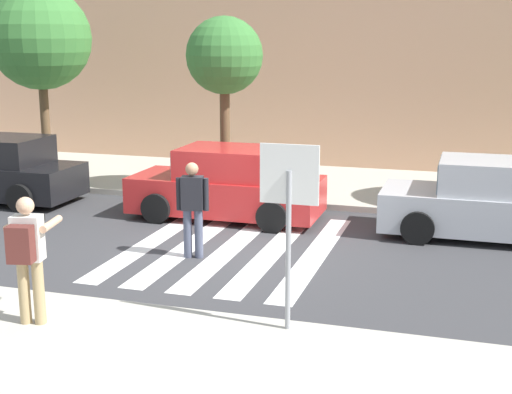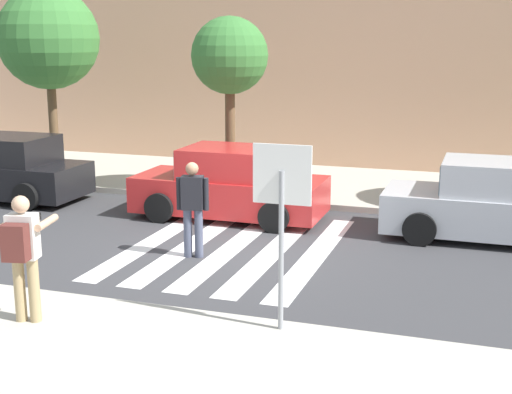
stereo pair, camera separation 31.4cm
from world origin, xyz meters
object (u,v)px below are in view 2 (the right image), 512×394
photographer_with_backpack (23,248)px  stop_sign (282,197)px  pedestrian_crossing (193,204)px  street_tree_center (230,57)px  parked_car_silver (494,203)px  street_tree_west (48,39)px  parked_car_red (231,185)px  parked_car_black (4,169)px

photographer_with_backpack → stop_sign: bearing=14.6°
stop_sign → pedestrian_crossing: (-2.49, 2.90, -0.93)m
stop_sign → street_tree_center: 8.57m
stop_sign → photographer_with_backpack: bearing=-165.4°
stop_sign → photographer_with_backpack: stop_sign is taller
stop_sign → parked_car_silver: 6.43m
stop_sign → parked_car_silver: stop_sign is taller
pedestrian_crossing → street_tree_west: bearing=140.4°
parked_car_red → parked_car_silver: bearing=-0.0°
parked_car_black → pedestrian_crossing: bearing=-24.8°
pedestrian_crossing → parked_car_silver: bearing=29.4°
photographer_with_backpack → street_tree_west: street_tree_west is taller
parked_car_black → parked_car_red: 5.88m
pedestrian_crossing → street_tree_center: (-1.06, 4.77, 2.41)m
stop_sign → street_tree_center: bearing=114.8°
pedestrian_crossing → street_tree_west: size_ratio=0.34×
stop_sign → parked_car_black: (-8.69, 5.76, -1.18)m
parked_car_black → parked_car_silver: (11.29, 0.00, 0.00)m
stop_sign → street_tree_west: (-8.82, 8.13, 1.88)m
photographer_with_backpack → pedestrian_crossing: (0.80, 3.75, -0.19)m
stop_sign → street_tree_center: size_ratio=0.58×
parked_car_black → street_tree_center: street_tree_center is taller
pedestrian_crossing → parked_car_red: size_ratio=0.42×
stop_sign → parked_car_silver: size_ratio=0.59×
photographer_with_backpack → parked_car_red: bearing=86.0°
street_tree_center → street_tree_west: bearing=174.9°
pedestrian_crossing → parked_car_black: size_ratio=0.42×
parked_car_red → street_tree_west: size_ratio=0.82×
pedestrian_crossing → parked_car_red: pedestrian_crossing is taller
photographer_with_backpack → parked_car_silver: bearing=48.4°
street_tree_west → street_tree_center: bearing=-5.1°
stop_sign → photographer_with_backpack: 3.47m
parked_car_red → stop_sign: bearing=-63.9°
street_tree_center → stop_sign: bearing=-65.2°
street_tree_west → street_tree_center: 5.31m
parked_car_black → parked_car_silver: 11.29m
street_tree_west → street_tree_center: (5.28, -0.47, -0.41)m
pedestrian_crossing → parked_car_black: 6.84m
pedestrian_crossing → street_tree_west: 8.69m
photographer_with_backpack → parked_car_black: (-5.41, 6.61, -0.44)m
street_tree_center → parked_car_red: bearing=-69.0°
street_tree_west → photographer_with_backpack: bearing=-58.3°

